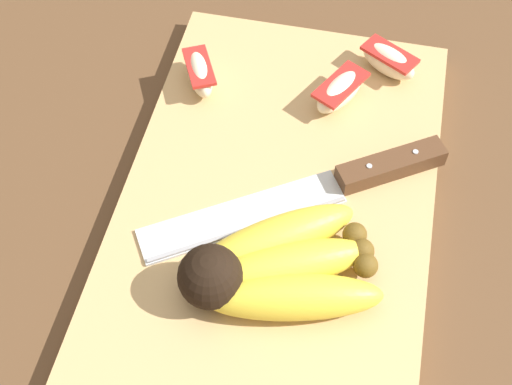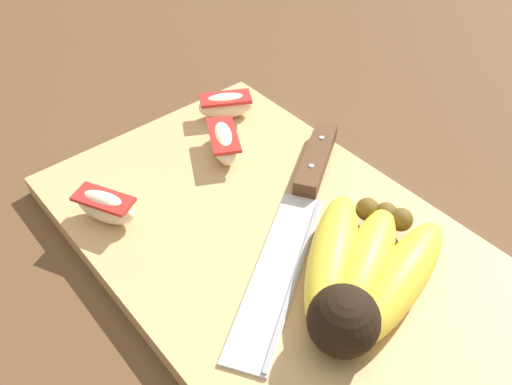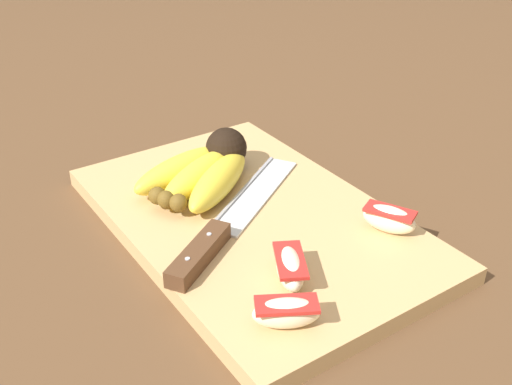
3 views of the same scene
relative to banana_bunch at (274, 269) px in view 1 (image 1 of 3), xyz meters
name	(u,v)px [view 1 (image 1 of 3)]	position (x,y,z in m)	size (l,w,h in m)	color
ground_plane	(298,209)	(-0.09, 0.01, -0.04)	(6.00, 6.00, 0.00)	brown
cutting_board	(279,196)	(-0.09, -0.01, -0.03)	(0.42, 0.27, 0.02)	tan
banana_bunch	(274,269)	(0.00, 0.00, 0.00)	(0.14, 0.16, 0.05)	black
chefs_knife	(341,183)	(-0.10, 0.04, -0.01)	(0.18, 0.25, 0.02)	silver
apple_wedge_near	(200,73)	(-0.20, -0.11, 0.00)	(0.06, 0.05, 0.03)	#F4E5C1
apple_wedge_middle	(340,91)	(-0.20, 0.02, 0.00)	(0.07, 0.05, 0.03)	#F4E5C1
apple_wedge_far	(389,61)	(-0.25, 0.06, 0.00)	(0.05, 0.06, 0.03)	#F4E5C1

